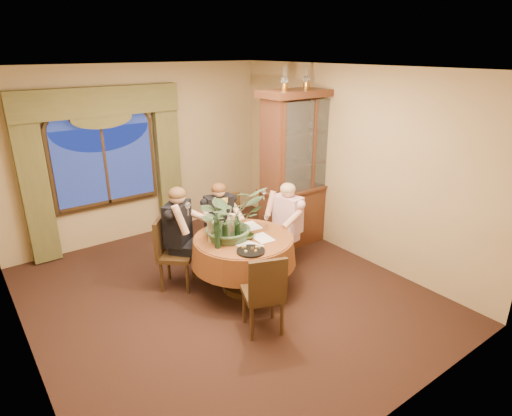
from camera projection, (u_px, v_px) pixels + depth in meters
floor at (225, 294)px, 5.57m from camera, size 5.00×5.00×0.00m
wall_back at (140, 153)px, 6.96m from camera, size 4.50×0.00×4.50m
wall_right at (351, 164)px, 6.33m from camera, size 0.00×5.00×5.00m
ceiling at (218, 69)px, 4.59m from camera, size 5.00×5.00×0.00m
window at (105, 166)px, 6.61m from camera, size 1.62×0.10×1.32m
arched_transom at (99, 115)px, 6.33m from camera, size 1.60×0.06×0.44m
drapery_left at (35, 186)px, 6.04m from camera, size 0.38×0.14×2.32m
drapery_right at (168, 164)px, 7.18m from camera, size 0.38×0.14×2.32m
swag_valance at (99, 102)px, 6.20m from camera, size 2.45×0.16×0.42m
dining_table at (244, 263)px, 5.58m from camera, size 1.78×1.78×0.75m
china_cabinet at (303, 168)px, 6.78m from camera, size 1.50×0.59×2.44m
oil_lamp_left at (285, 78)px, 6.05m from camera, size 0.11×0.11×0.34m
oil_lamp_center at (307, 77)px, 6.29m from camera, size 0.11×0.11×0.34m
oil_lamp_right at (327, 76)px, 6.52m from camera, size 0.11×0.11×0.34m
chair_right at (278, 232)px, 6.25m from camera, size 0.54×0.54×0.96m
chair_back_right at (229, 228)px, 6.41m from camera, size 0.55×0.55×0.96m
chair_back at (176, 254)px, 5.61m from camera, size 0.59×0.59×0.96m
chair_front_left at (263, 292)px, 4.73m from camera, size 0.54×0.54×0.96m
person_pink at (288, 225)px, 6.13m from camera, size 0.50×0.53×1.26m
person_back at (178, 236)px, 5.65m from camera, size 0.66×0.66×1.36m
person_scarf at (219, 223)px, 6.21m from camera, size 0.51×0.48×1.24m
stoneware_vase at (232, 225)px, 5.47m from camera, size 0.15×0.15×0.28m
centerpiece_plant at (229, 194)px, 5.26m from camera, size 0.87×0.96×0.75m
olive_bowl at (247, 236)px, 5.40m from camera, size 0.17×0.17×0.05m
cheese_platter at (251, 251)px, 5.04m from camera, size 0.34×0.34×0.02m
wine_bottle_0 at (217, 227)px, 5.34m from camera, size 0.07×0.07×0.33m
wine_bottle_1 at (225, 232)px, 5.18m from camera, size 0.07×0.07×0.33m
wine_bottle_2 at (238, 229)px, 5.28m from camera, size 0.07×0.07×0.33m
wine_bottle_3 at (210, 229)px, 5.26m from camera, size 0.07×0.07×0.33m
wine_bottle_4 at (217, 235)px, 5.10m from camera, size 0.07×0.07×0.33m
wine_bottle_5 at (229, 227)px, 5.32m from camera, size 0.07×0.07×0.33m
tasting_paper_0 at (262, 238)px, 5.41m from camera, size 0.23×0.31×0.00m
tasting_paper_1 at (251, 226)px, 5.77m from camera, size 0.25×0.32×0.00m
tasting_paper_2 at (249, 245)px, 5.21m from camera, size 0.28×0.34×0.00m
wine_glass_person_pink at (266, 220)px, 5.73m from camera, size 0.07×0.07×0.18m
wine_glass_person_back at (210, 227)px, 5.51m from camera, size 0.07×0.07×0.18m
wine_glass_person_scarf at (230, 219)px, 5.79m from camera, size 0.07×0.07×0.18m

